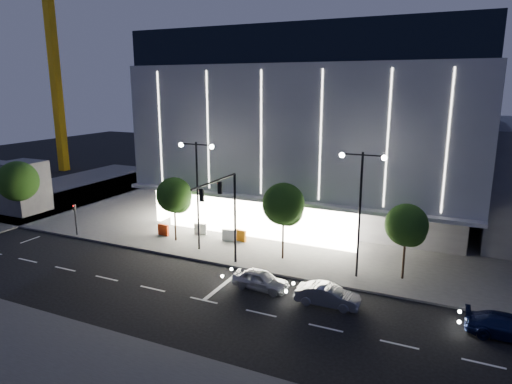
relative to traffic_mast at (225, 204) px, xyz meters
The scene contains 19 objects.
ground 6.12m from the traffic_mast, 106.66° to the right, with size 160.00×160.00×0.00m, color black.
sidewalk_museum 21.62m from the traffic_mast, 79.04° to the left, with size 70.00×40.00×0.15m, color #474747.
sidewalk_west 32.09m from the traffic_mast, 167.87° to the left, with size 16.00×50.00×0.15m, color #474747.
museum 19.54m from the traffic_mast, 84.04° to the left, with size 30.00×25.80×18.00m.
traffic_mast is the anchor object (origin of this frame).
street_lamp_west 4.89m from the traffic_mast, 146.35° to the left, with size 3.16×0.36×9.00m.
street_lamp_east 9.43m from the traffic_mast, 16.48° to the left, with size 3.16×0.36×9.00m.
ped_signal_far 16.35m from the traffic_mast, behind, with size 0.22×0.24×3.00m.
tower_crane 51.04m from the traffic_mast, 149.53° to the left, with size 32.00×2.00×28.50m.
tree_left 7.95m from the traffic_mast, 152.16° to the left, with size 3.02×3.02×5.72m.
tree_mid 4.82m from the traffic_mast, 50.58° to the left, with size 3.25×3.25×6.15m.
tree_right 12.63m from the traffic_mast, 17.02° to the left, with size 2.91×2.91×5.51m.
car_lead 5.94m from the traffic_mast, 26.86° to the right, with size 1.58×3.92×1.34m, color #AAABB1.
car_second 9.63m from the traffic_mast, 14.54° to the right, with size 1.38×3.96×1.31m, color #989A9F.
car_third 18.80m from the traffic_mast, ahead, with size 1.78×4.39×1.27m, color #121A44.
barrier_a 10.74m from the traffic_mast, 153.78° to the left, with size 1.10×0.25×1.00m, color red.
barrier_b 9.45m from the traffic_mast, 134.80° to the left, with size 1.10×0.25×1.00m, color silver.
barrier_c 7.53m from the traffic_mast, 107.06° to the left, with size 1.10×0.25×1.00m, color orange.
barrier_d 7.56m from the traffic_mast, 116.93° to the left, with size 1.10×0.25×1.00m, color silver.
Camera 1 is at (16.25, -24.20, 13.33)m, focal length 32.00 mm.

